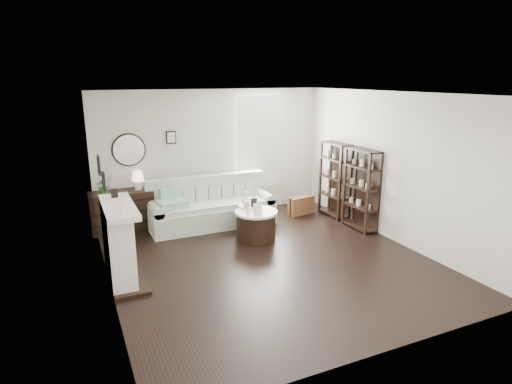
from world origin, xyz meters
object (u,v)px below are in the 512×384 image
dresser (122,211)px  drum_table (256,225)px  pedestal_table (250,207)px  sofa (211,209)px

dresser → drum_table: size_ratio=1.50×
dresser → drum_table: bearing=-34.8°
drum_table → pedestal_table: size_ratio=1.36×
dresser → pedestal_table: (2.22, -1.22, 0.13)m
pedestal_table → sofa: bearing=122.3°
sofa → pedestal_table: bearing=-57.7°
pedestal_table → dresser: bearing=151.2°
sofa → dresser: size_ratio=2.11×
dresser → sofa: bearing=-13.0°
sofa → pedestal_table: 1.00m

